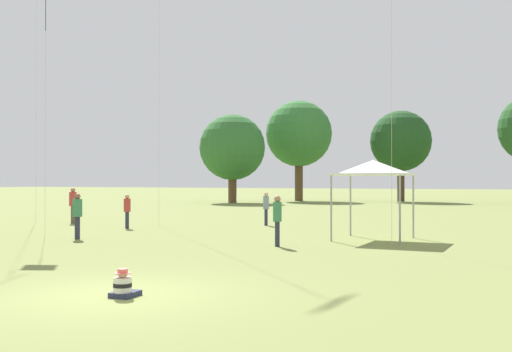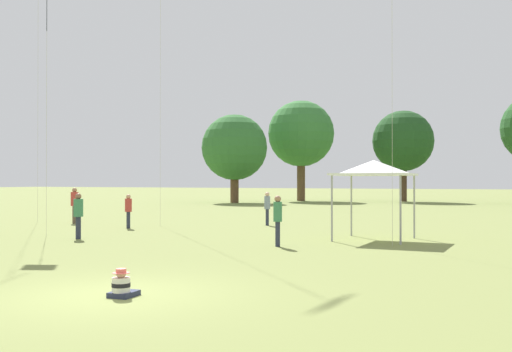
% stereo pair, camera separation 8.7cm
% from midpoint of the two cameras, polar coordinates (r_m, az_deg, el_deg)
% --- Properties ---
extents(ground_plane, '(300.00, 300.00, 0.00)m').
position_cam_midpoint_polar(ground_plane, '(12.03, -13.38, -10.96)').
color(ground_plane, olive).
extents(seated_toddler, '(0.45, 0.55, 0.55)m').
position_cam_midpoint_polar(seated_toddler, '(11.72, -12.44, -10.16)').
color(seated_toddler, '#282D47').
rests_on(seated_toddler, ground).
extents(person_standing_0, '(0.44, 0.44, 1.56)m').
position_cam_midpoint_polar(person_standing_0, '(28.06, -11.97, -3.00)').
color(person_standing_0, '#282D42').
rests_on(person_standing_0, ground).
extents(person_standing_1, '(0.33, 0.33, 1.64)m').
position_cam_midpoint_polar(person_standing_1, '(29.24, 1.17, -2.79)').
color(person_standing_1, '#282D42').
rests_on(person_standing_1, ground).
extents(person_standing_4, '(0.41, 0.41, 1.70)m').
position_cam_midpoint_polar(person_standing_4, '(19.95, 2.20, -3.77)').
color(person_standing_4, '#282D42').
rests_on(person_standing_4, ground).
extents(person_standing_5, '(0.45, 0.45, 1.72)m').
position_cam_midpoint_polar(person_standing_5, '(23.48, -16.46, -3.28)').
color(person_standing_5, '#282D42').
rests_on(person_standing_5, ground).
extents(person_standing_6, '(0.42, 0.42, 1.83)m').
position_cam_midpoint_polar(person_standing_6, '(32.03, -16.82, -2.39)').
color(person_standing_6, brown).
rests_on(person_standing_6, ground).
extents(canopy_tent, '(2.79, 2.79, 2.96)m').
position_cam_midpoint_polar(canopy_tent, '(22.60, 11.29, 0.72)').
color(canopy_tent, white).
rests_on(canopy_tent, ground).
extents(distant_tree_0, '(6.33, 6.33, 9.50)m').
position_cam_midpoint_polar(distant_tree_0, '(64.29, 13.87, 3.23)').
color(distant_tree_0, '#473323').
rests_on(distant_tree_0, ground).
extents(distant_tree_1, '(6.49, 6.49, 8.72)m').
position_cam_midpoint_polar(distant_tree_1, '(59.07, -2.02, 2.72)').
color(distant_tree_1, brown).
rests_on(distant_tree_1, ground).
extents(distant_tree_3, '(7.12, 7.12, 10.82)m').
position_cam_midpoint_polar(distant_tree_3, '(64.80, 4.35, 4.01)').
color(distant_tree_3, brown).
rests_on(distant_tree_3, ground).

